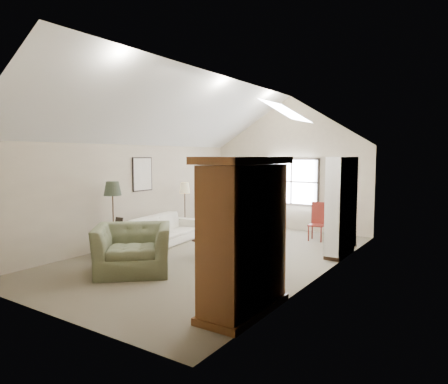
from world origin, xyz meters
The scene contains 18 objects.
room_shell centered at (0.00, 0.00, 3.21)m, with size 5.01×8.01×4.00m.
window centered at (0.10, 3.96, 1.45)m, with size 1.72×0.08×1.42m, color black.
skylight centered at (1.30, 0.90, 3.22)m, with size 0.80×1.20×0.52m, color white, non-canonical shape.
wall_art centered at (-1.88, 1.94, 1.73)m, with size 1.97×3.71×0.88m.
armoire centered at (2.18, -2.40, 1.10)m, with size 0.60×1.50×2.20m, color brown.
tv_alcove centered at (2.34, 1.60, 1.15)m, with size 0.32×1.30×2.10m, color white.
media_console centered at (2.32, 1.60, 0.30)m, with size 0.34×1.18×0.60m, color #382316.
tv_panel centered at (2.32, 1.60, 0.92)m, with size 0.05×0.90×0.55m, color black.
sofa centered at (-1.80, 0.38, 0.35)m, with size 2.40×0.94×0.70m, color silver.
armchair_near centered at (-0.57, -1.89, 0.45)m, with size 1.39×1.22×0.91m, color #656E4D.
armchair_far centered at (-1.20, 3.70, 0.45)m, with size 0.96×0.99×0.90m, color #596043.
coffee_table centered at (0.22, -0.33, 0.21)m, with size 0.84×0.47×0.43m, color #3A1F18.
bowl centered at (0.22, -0.33, 0.45)m, with size 0.20×0.20×0.05m, color #3D2219.
side_table centered at (-1.70, -1.22, 0.30)m, with size 0.60×0.60×0.60m, color #342615.
side_chair centered at (1.33, 2.81, 0.50)m, with size 0.39×0.39×1.01m, color maroon.
tripod_lamp centered at (2.20, 2.47, 0.85)m, with size 0.49×0.49×1.69m, color white, non-canonical shape.
dark_lamp centered at (-2.10, -1.02, 0.84)m, with size 0.40×0.40×1.68m, color #272E21, non-canonical shape.
tan_lamp centered at (-2.10, 1.58, 0.75)m, with size 0.30×0.30×1.51m, color tan, non-canonical shape.
Camera 1 is at (4.98, -7.17, 2.22)m, focal length 32.00 mm.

